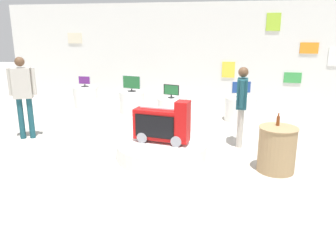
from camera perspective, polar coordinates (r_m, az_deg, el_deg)
name	(u,v)px	position (r m, az deg, el deg)	size (l,w,h in m)	color
ground_plane	(150,155)	(6.41, -3.20, -6.40)	(30.00, 30.00, 0.00)	#B2ADA3
back_wall_display	(190,54)	(10.67, 3.74, 10.87)	(12.46, 0.13, 3.11)	silver
main_display_pedestal	(162,150)	(6.23, -1.10, -5.57)	(1.68, 1.68, 0.30)	silver
novelty_firetruck_tv	(162,125)	(6.06, -0.97, -1.37)	(1.06, 0.44, 0.81)	gray
display_pedestal_left_rear	(240,109)	(8.83, 12.35, 1.45)	(0.81, 0.81, 0.62)	silver
tv_on_left_rear	(242,88)	(8.72, 12.55, 4.98)	(0.50, 0.20, 0.42)	black
display_pedestal_center_rear	(171,110)	(8.55, 0.55, 1.36)	(0.72, 0.72, 0.62)	silver
tv_on_center_rear	(171,91)	(8.44, 0.56, 4.65)	(0.42, 0.16, 0.34)	black
display_pedestal_right_rear	(132,102)	(9.49, -6.20, 2.66)	(0.70, 0.70, 0.62)	silver
tv_on_right_rear	(131,83)	(9.39, -6.30, 5.93)	(0.57, 0.23, 0.45)	black
display_pedestal_far_right	(86,97)	(10.50, -13.98, 3.50)	(0.73, 0.73, 0.62)	silver
tv_on_far_right	(85,81)	(10.41, -14.16, 6.06)	(0.38, 0.22, 0.33)	black
side_table_round	(277,149)	(5.86, 18.23, -5.15)	(0.64, 0.64, 0.77)	#9E7F56
bottle_on_side_table	(278,121)	(5.82, 18.42, -0.50)	(0.06, 0.06, 0.22)	brown
shopper_browsing_near_truck	(242,101)	(6.78, 12.56, 2.82)	(0.21, 0.56, 1.62)	#B2ADA3
shopper_browsing_rear	(23,91)	(7.72, -23.70, 4.12)	(0.52, 0.33, 1.77)	#194751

